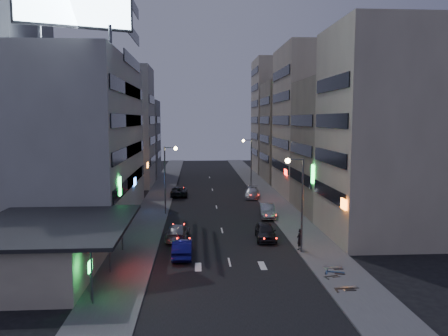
{
  "coord_description": "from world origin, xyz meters",
  "views": [
    {
      "loc": [
        -2.6,
        -29.64,
        11.36
      ],
      "look_at": [
        0.64,
        20.65,
        5.7
      ],
      "focal_mm": 35.0,
      "sensor_mm": 36.0,
      "label": 1
    }
  ],
  "objects": [
    {
      "name": "road_car_blue",
      "position": [
        -3.78,
        5.59,
        0.75
      ],
      "size": [
        1.63,
        4.56,
        1.5
      ],
      "primitive_type": "imported",
      "rotation": [
        0.0,
        0.0,
        3.13
      ],
      "color": "navy",
      "rests_on": "ground"
    },
    {
      "name": "white_building",
      "position": [
        -17.0,
        20.0,
        9.0
      ],
      "size": [
        14.0,
        24.0,
        18.0
      ],
      "primitive_type": "cube",
      "color": "#AEAEA9",
      "rests_on": "ground"
    },
    {
      "name": "parked_car_right_far",
      "position": [
        5.5,
        32.42,
        0.74
      ],
      "size": [
        2.69,
        5.31,
        1.48
      ],
      "primitive_type": "imported",
      "rotation": [
        0.0,
        0.0,
        -0.13
      ],
      "color": "#A8AAB0",
      "rests_on": "ground"
    },
    {
      "name": "far_right_a",
      "position": [
        15.5,
        50.0,
        9.0
      ],
      "size": [
        11.0,
        12.0,
        18.0
      ],
      "primitive_type": "cube",
      "color": "tan",
      "rests_on": "ground"
    },
    {
      "name": "far_left_b",
      "position": [
        -16.0,
        58.0,
        7.5
      ],
      "size": [
        12.0,
        10.0,
        15.0
      ],
      "primitive_type": "cube",
      "color": "gray",
      "rests_on": "ground"
    },
    {
      "name": "far_left_a",
      "position": [
        -15.5,
        45.0,
        10.0
      ],
      "size": [
        11.0,
        10.0,
        20.0
      ],
      "primitive_type": "cube",
      "color": "#AEAEA9",
      "rests_on": "ground"
    },
    {
      "name": "scooter_silver_a",
      "position": [
        8.12,
        -1.8,
        0.65
      ],
      "size": [
        0.89,
        1.8,
        1.05
      ],
      "primitive_type": null,
      "rotation": [
        0.0,
        0.0,
        1.76
      ],
      "color": "silver",
      "rests_on": "sidewalk_right"
    },
    {
      "name": "road_car_silver",
      "position": [
        -4.41,
        10.94,
        0.72
      ],
      "size": [
        2.32,
        5.06,
        1.44
      ],
      "primitive_type": "imported",
      "rotation": [
        0.0,
        0.0,
        3.08
      ],
      "color": "gray",
      "rests_on": "ground"
    },
    {
      "name": "street_lamp_right_near",
      "position": [
        5.9,
        6.0,
        5.36
      ],
      "size": [
        1.6,
        0.44,
        8.02
      ],
      "color": "#595B60",
      "rests_on": "sidewalk_right"
    },
    {
      "name": "far_right_b",
      "position": [
        16.0,
        64.0,
        12.0
      ],
      "size": [
        12.0,
        12.0,
        24.0
      ],
      "primitive_type": "cube",
      "color": "beige",
      "rests_on": "ground"
    },
    {
      "name": "shophouse_mid",
      "position": [
        15.5,
        22.0,
        8.0
      ],
      "size": [
        11.0,
        12.0,
        16.0
      ],
      "primitive_type": "cube",
      "color": "tan",
      "rests_on": "ground"
    },
    {
      "name": "ground",
      "position": [
        0.0,
        0.0,
        0.0
      ],
      "size": [
        180.0,
        180.0,
        0.0
      ],
      "primitive_type": "plane",
      "color": "black",
      "rests_on": "ground"
    },
    {
      "name": "parked_car_left",
      "position": [
        -5.13,
        34.58,
        0.72
      ],
      "size": [
        2.38,
        5.16,
        1.43
      ],
      "primitive_type": "imported",
      "rotation": [
        0.0,
        0.0,
        3.14
      ],
      "color": "#232528",
      "rests_on": "ground"
    },
    {
      "name": "food_court",
      "position": [
        -13.9,
        2.0,
        1.98
      ],
      "size": [
        11.0,
        13.0,
        3.88
      ],
      "color": "beige",
      "rests_on": "ground"
    },
    {
      "name": "scooter_silver_b",
      "position": [
        8.36,
        1.95,
        0.73
      ],
      "size": [
        0.73,
        2.02,
        1.22
      ],
      "primitive_type": null,
      "rotation": [
        0.0,
        0.0,
        1.6
      ],
      "color": "#B1B2B9",
      "rests_on": "sidewalk_right"
    },
    {
      "name": "street_lamp_left",
      "position": [
        -5.9,
        22.0,
        5.36
      ],
      "size": [
        1.6,
        0.44,
        8.02
      ],
      "color": "#595B60",
      "rests_on": "sidewalk_left"
    },
    {
      "name": "person",
      "position": [
        6.3,
        6.62,
        1.04
      ],
      "size": [
        0.79,
        0.78,
        1.84
      ],
      "primitive_type": "imported",
      "rotation": [
        0.0,
        0.0,
        3.9
      ],
      "color": "black",
      "rests_on": "sidewalk_right"
    },
    {
      "name": "scooter_black_a",
      "position": [
        7.87,
        -2.15,
        0.72
      ],
      "size": [
        0.73,
        1.98,
        1.2
      ],
      "primitive_type": null,
      "rotation": [
        0.0,
        0.0,
        1.53
      ],
      "color": "black",
      "rests_on": "sidewalk_right"
    },
    {
      "name": "scooter_blue",
      "position": [
        8.29,
        0.77,
        0.74
      ],
      "size": [
        1.33,
        2.14,
        1.24
      ],
      "primitive_type": null,
      "rotation": [
        0.0,
        0.0,
        1.22
      ],
      "color": "navy",
      "rests_on": "sidewalk_right"
    },
    {
      "name": "parked_car_right_mid",
      "position": [
        5.6,
        19.68,
        0.77
      ],
      "size": [
        2.04,
        4.82,
        1.55
      ],
      "primitive_type": "imported",
      "rotation": [
        0.0,
        0.0,
        -0.09
      ],
      "color": "#A9ABB2",
      "rests_on": "ground"
    },
    {
      "name": "parked_car_right_near",
      "position": [
        3.92,
        10.41,
        0.78
      ],
      "size": [
        2.14,
        4.69,
        1.56
      ],
      "primitive_type": "imported",
      "rotation": [
        0.0,
        0.0,
        -0.07
      ],
      "color": "#25262A",
      "rests_on": "ground"
    },
    {
      "name": "sidewalk_right",
      "position": [
        8.0,
        30.0,
        0.06
      ],
      "size": [
        4.0,
        120.0,
        0.12
      ],
      "primitive_type": "cube",
      "color": "#4C4C4F",
      "rests_on": "ground"
    },
    {
      "name": "scooter_black_b",
      "position": [
        7.55,
        0.34,
        0.63
      ],
      "size": [
        0.97,
        1.77,
        1.03
      ],
      "primitive_type": null,
      "rotation": [
        0.0,
        0.0,
        1.83
      ],
      "color": "black",
      "rests_on": "sidewalk_right"
    },
    {
      "name": "sidewalk_left",
      "position": [
        -8.0,
        30.0,
        0.06
      ],
      "size": [
        4.0,
        120.0,
        0.12
      ],
      "primitive_type": "cube",
      "color": "#4C4C4F",
      "rests_on": "ground"
    },
    {
      "name": "shophouse_far",
      "position": [
        15.0,
        35.0,
        11.0
      ],
      "size": [
        10.0,
        14.0,
        22.0
      ],
      "primitive_type": "cube",
      "color": "beige",
      "rests_on": "ground"
    },
    {
      "name": "shophouse_near",
      "position": [
        15.0,
        10.5,
        10.0
      ],
      "size": [
        10.0,
        11.0,
        20.0
      ],
      "primitive_type": "cube",
      "color": "beige",
      "rests_on": "ground"
    },
    {
      "name": "street_lamp_right_far",
      "position": [
        5.9,
        40.0,
        5.36
      ],
      "size": [
        1.6,
        0.44,
        8.02
      ],
      "color": "#595B60",
      "rests_on": "sidewalk_right"
    }
  ]
}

